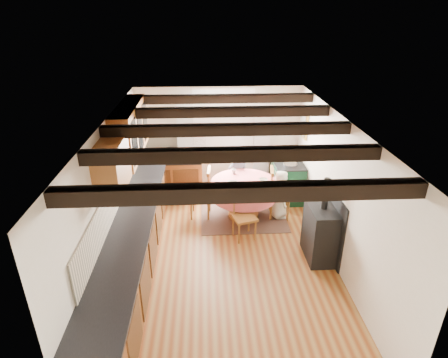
{
  "coord_description": "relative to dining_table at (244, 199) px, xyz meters",
  "views": [
    {
      "loc": [
        -0.33,
        -5.15,
        3.92
      ],
      "look_at": [
        0.0,
        0.8,
        1.15
      ],
      "focal_mm": 29.72,
      "sensor_mm": 36.0,
      "label": 1
    }
  ],
  "objects": [
    {
      "name": "floor",
      "position": [
        -0.43,
        -1.42,
        -0.4
      ],
      "size": [
        3.6,
        5.5,
        0.0
      ],
      "primitive_type": "cube",
      "color": "olive",
      "rests_on": "ground"
    },
    {
      "name": "ceiling",
      "position": [
        -0.43,
        -1.42,
        2.0
      ],
      "size": [
        3.6,
        5.5,
        0.0
      ],
      "primitive_type": "cube",
      "color": "white",
      "rests_on": "ground"
    },
    {
      "name": "wall_back",
      "position": [
        -0.43,
        1.33,
        0.8
      ],
      "size": [
        3.6,
        0.0,
        2.4
      ],
      "primitive_type": "cube",
      "color": "silver",
      "rests_on": "ground"
    },
    {
      "name": "wall_front",
      "position": [
        -0.43,
        -4.17,
        0.8
      ],
      "size": [
        3.6,
        0.0,
        2.4
      ],
      "primitive_type": "cube",
      "color": "silver",
      "rests_on": "ground"
    },
    {
      "name": "wall_left",
      "position": [
        -2.23,
        -1.42,
        0.8
      ],
      "size": [
        0.0,
        5.5,
        2.4
      ],
      "primitive_type": "cube",
      "color": "silver",
      "rests_on": "ground"
    },
    {
      "name": "wall_right",
      "position": [
        1.37,
        -1.42,
        0.8
      ],
      "size": [
        0.0,
        5.5,
        2.4
      ],
      "primitive_type": "cube",
      "color": "silver",
      "rests_on": "ground"
    },
    {
      "name": "beam_a",
      "position": [
        -0.43,
        -3.42,
        1.91
      ],
      "size": [
        3.6,
        0.16,
        0.16
      ],
      "primitive_type": "cube",
      "color": "black",
      "rests_on": "ceiling"
    },
    {
      "name": "beam_b",
      "position": [
        -0.43,
        -2.42,
        1.91
      ],
      "size": [
        3.6,
        0.16,
        0.16
      ],
      "primitive_type": "cube",
      "color": "black",
      "rests_on": "ceiling"
    },
    {
      "name": "beam_c",
      "position": [
        -0.43,
        -1.42,
        1.91
      ],
      "size": [
        3.6,
        0.16,
        0.16
      ],
      "primitive_type": "cube",
      "color": "black",
      "rests_on": "ceiling"
    },
    {
      "name": "beam_d",
      "position": [
        -0.43,
        -0.42,
        1.91
      ],
      "size": [
        3.6,
        0.16,
        0.16
      ],
      "primitive_type": "cube",
      "color": "black",
      "rests_on": "ceiling"
    },
    {
      "name": "beam_e",
      "position": [
        -0.43,
        0.58,
        1.91
      ],
      "size": [
        3.6,
        0.16,
        0.16
      ],
      "primitive_type": "cube",
      "color": "black",
      "rests_on": "ceiling"
    },
    {
      "name": "splash_left",
      "position": [
        -2.21,
        -1.12,
        0.8
      ],
      "size": [
        0.02,
        4.5,
        0.55
      ],
      "primitive_type": "cube",
      "color": "beige",
      "rests_on": "wall_left"
    },
    {
      "name": "splash_back",
      "position": [
        -1.43,
        1.31,
        0.8
      ],
      "size": [
        1.4,
        0.02,
        0.55
      ],
      "primitive_type": "cube",
      "color": "beige",
      "rests_on": "wall_back"
    },
    {
      "name": "base_cabinet_left",
      "position": [
        -1.93,
        -1.42,
        0.04
      ],
      "size": [
        0.6,
        5.3,
        0.88
      ],
      "primitive_type": "cube",
      "color": "brown",
      "rests_on": "floor"
    },
    {
      "name": "base_cabinet_back",
      "position": [
        -1.48,
        1.03,
        0.04
      ],
      "size": [
        1.3,
        0.6,
        0.88
      ],
      "primitive_type": "cube",
      "color": "brown",
      "rests_on": "floor"
    },
    {
      "name": "worktop_left",
      "position": [
        -1.91,
        -1.42,
        0.5
      ],
      "size": [
        0.64,
        5.3,
        0.04
      ],
      "primitive_type": "cube",
      "color": "black",
      "rests_on": "base_cabinet_left"
    },
    {
      "name": "worktop_back",
      "position": [
        -1.48,
        1.01,
        0.5
      ],
      "size": [
        1.3,
        0.64,
        0.04
      ],
      "primitive_type": "cube",
      "color": "black",
      "rests_on": "base_cabinet_back"
    },
    {
      "name": "wall_cabinet_glass",
      "position": [
        -2.06,
        -0.22,
        1.55
      ],
      "size": [
        0.34,
        1.8,
        0.9
      ],
      "primitive_type": "cube",
      "color": "brown",
      "rests_on": "wall_left"
    },
    {
      "name": "wall_cabinet_solid",
      "position": [
        -2.06,
        -1.72,
        1.5
      ],
      "size": [
        0.34,
        0.9,
        0.7
      ],
      "primitive_type": "cube",
      "color": "brown",
      "rests_on": "wall_left"
    },
    {
      "name": "window_frame",
      "position": [
        -0.33,
        1.32,
        1.2
      ],
      "size": [
        1.34,
        0.03,
        1.54
      ],
      "primitive_type": "cube",
      "color": "white",
      "rests_on": "wall_back"
    },
    {
      "name": "window_pane",
      "position": [
        -0.33,
        1.32,
        1.2
      ],
      "size": [
        1.2,
        0.01,
        1.4
      ],
      "primitive_type": "cube",
      "color": "white",
      "rests_on": "wall_back"
    },
    {
      "name": "curtain_left",
      "position": [
        -1.18,
        1.23,
        0.7
      ],
      "size": [
        0.35,
        0.1,
        2.1
      ],
      "primitive_type": "cube",
      "color": "silver",
      "rests_on": "wall_back"
    },
    {
      "name": "curtain_right",
      "position": [
        0.52,
        1.23,
        0.7
      ],
      "size": [
        0.35,
        0.1,
        2.1
      ],
      "primitive_type": "cube",
      "color": "silver",
      "rests_on": "wall_back"
    },
    {
      "name": "curtain_rod",
      "position": [
        -0.33,
        1.23,
        1.8
      ],
      "size": [
        2.0,
        0.03,
        0.03
      ],
      "primitive_type": "cylinder",
      "rotation": [
        0.0,
        1.57,
        0.0
      ],
      "color": "black",
      "rests_on": "wall_back"
    },
    {
      "name": "wall_picture",
      "position": [
        1.34,
        0.88,
        1.3
      ],
      "size": [
        0.04,
        0.5,
        0.6
      ],
      "primitive_type": "cube",
      "color": "gold",
      "rests_on": "wall_right"
    },
    {
      "name": "wall_plate",
      "position": [
        0.62,
        1.3,
        1.3
      ],
      "size": [
        0.3,
        0.02,
        0.3
      ],
      "primitive_type": "cylinder",
      "rotation": [
        1.57,
        0.0,
        0.0
      ],
      "color": "silver",
      "rests_on": "wall_back"
    },
    {
      "name": "rug",
      "position": [
        -0.0,
        0.0,
        -0.39
      ],
      "size": [
        1.72,
        1.34,
        0.01
      ],
      "primitive_type": "cube",
      "color": "#48322E",
      "rests_on": "floor"
    },
    {
      "name": "dining_table",
      "position": [
        0.0,
        0.0,
        0.0
      ],
      "size": [
        1.32,
        1.32,
        0.79
      ],
      "primitive_type": null,
      "color": "#CE6154",
      "rests_on": "floor"
    },
    {
      "name": "chair_near",
      "position": [
        -0.06,
        -0.76,
        0.07
      ],
      "size": [
        0.5,
        0.51,
        0.92
      ],
      "primitive_type": null,
      "rotation": [
        0.0,
        0.0,
        0.29
      ],
      "color": "#995F25",
      "rests_on": "floor"
    },
    {
      "name": "chair_left",
      "position": [
        -0.87,
        0.1,
        0.13
      ],
      "size": [
        0.51,
        0.49,
        1.05
      ],
      "primitive_type": null,
      "rotation": [
        0.0,
        0.0,
        -1.66
      ],
      "color": "#995F25",
      "rests_on": "floor"
    },
    {
      "name": "chair_right",
      "position": [
        0.73,
        -0.01,
        0.13
      ],
      "size": [
        0.53,
        0.51,
        1.05
      ],
      "primitive_type": null,
      "rotation": [
        0.0,
        0.0,
        1.44
      ],
      "color": "#995F25",
      "rests_on": "floor"
    },
    {
      "name": "aga_range",
      "position": [
        1.04,
        0.79,
        0.05
      ],
      "size": [
        0.63,
        0.97,
        0.89
      ],
      "primitive_type": null,
      "color": "#103A21",
      "rests_on": "floor"
    },
    {
      "name": "cast_iron_stove",
      "position": [
        1.15,
        -1.41,
        0.35
      ],
      "size": [
        0.45,
        0.74,
        1.49
      ],
      "primitive_type": null,
      "color": "black",
      "rests_on": "floor"
    },
    {
      "name": "child_far",
      "position": [
        -0.05,
        0.73,
        0.19
      ],
      "size": [
        0.45,
        0.33,
        1.17
      ],
      "primitive_type": "imported",
      "rotation": [
        0.0,
        0.0,
        3.26
      ],
      "color": "slate",
      "rests_on": "floor"
    },
    {
      "name": "child_right",
      "position": [
        0.73,
        -0.05,
        0.11
      ],
      "size": [
        0.33,
        0.5,
        1.02
      ],
      "primitive_type": "imported",
      "rotation": [
        0.0,
        0.0,
        1.59
      ],
      "color": "silver",
      "rests_on": "floor"
    },
    {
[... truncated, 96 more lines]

